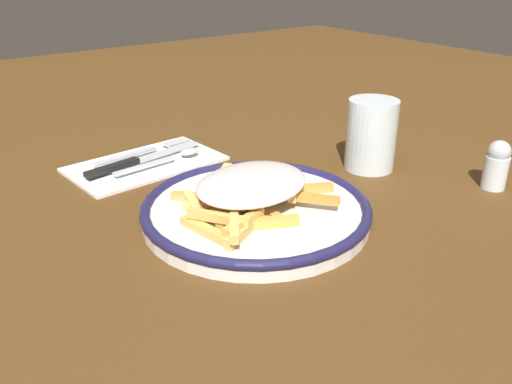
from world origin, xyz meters
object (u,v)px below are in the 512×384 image
object	(u,v)px
knife	(135,161)
salt_shaker	(497,165)
fork	(144,151)
fries_heap	(250,190)
napkin	(146,162)
plate	(256,210)
water_glass	(371,135)
spoon	(172,157)

from	to	relation	value
knife	salt_shaker	xyz separation A→B (m)	(0.38, 0.38, 0.02)
fork	fries_heap	bearing A→B (deg)	2.45
knife	napkin	bearing A→B (deg)	99.64
plate	water_glass	distance (m)	0.25
spoon	fork	bearing A→B (deg)	-157.35
spoon	salt_shaker	bearing A→B (deg)	43.02
plate	napkin	world-z (taller)	plate
fork	knife	xyz separation A→B (m)	(0.03, -0.03, 0.00)
water_glass	fries_heap	bearing A→B (deg)	-82.72
plate	salt_shaker	distance (m)	0.36
knife	fork	bearing A→B (deg)	136.84
plate	spoon	world-z (taller)	plate
fork	spoon	distance (m)	0.06
fries_heap	knife	bearing A→B (deg)	-170.20
plate	water_glass	xyz separation A→B (m)	(-0.04, 0.25, 0.04)
spoon	salt_shaker	xyz separation A→B (m)	(0.35, 0.33, 0.02)
water_glass	salt_shaker	bearing A→B (deg)	28.57
fries_heap	water_glass	xyz separation A→B (m)	(-0.03, 0.25, 0.01)
plate	spoon	bearing A→B (deg)	178.74
water_glass	knife	bearing A→B (deg)	-125.99
fries_heap	fork	distance (m)	0.28
fork	knife	size ratio (longest dim) A/B	0.84
spoon	plate	bearing A→B (deg)	-1.26
plate	salt_shaker	bearing A→B (deg)	69.86
plate	napkin	size ratio (longest dim) A/B	1.24
fries_heap	salt_shaker	xyz separation A→B (m)	(0.13, 0.34, -0.01)
fork	salt_shaker	distance (m)	0.54
plate	water_glass	bearing A→B (deg)	98.50
fries_heap	spoon	bearing A→B (deg)	177.30
fries_heap	plate	bearing A→B (deg)	50.17
spoon	water_glass	size ratio (longest dim) A/B	1.40
fork	knife	bearing A→B (deg)	-43.16
plate	napkin	distance (m)	0.26
napkin	fork	bearing A→B (deg)	157.78
fries_heap	water_glass	distance (m)	0.26
fries_heap	water_glass	size ratio (longest dim) A/B	1.97
water_glass	salt_shaker	distance (m)	0.18
fries_heap	napkin	distance (m)	0.25
water_glass	salt_shaker	xyz separation A→B (m)	(0.16, 0.09, -0.02)
salt_shaker	napkin	bearing A→B (deg)	-136.04
knife	spoon	distance (m)	0.06
napkin	knife	bearing A→B (deg)	-80.36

